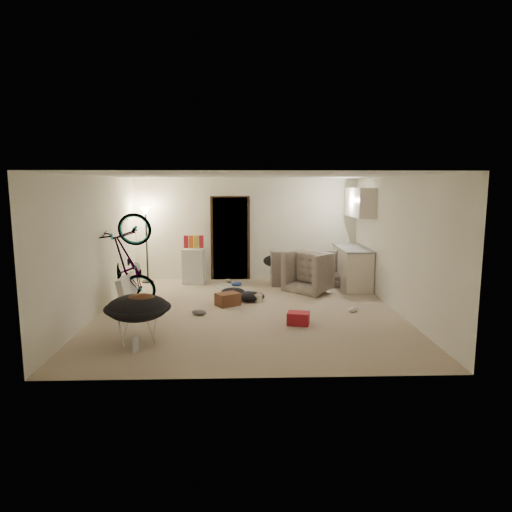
{
  "coord_description": "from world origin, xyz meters",
  "views": [
    {
      "loc": [
        -0.13,
        -8.28,
        2.33
      ],
      "look_at": [
        0.16,
        0.6,
        0.95
      ],
      "focal_mm": 32.0,
      "sensor_mm": 36.0,
      "label": 1
    }
  ],
  "objects_px": {
    "kitchen_counter": "(352,268)",
    "drink_case_a": "(228,299)",
    "tv_box": "(129,292)",
    "bicycle": "(129,282)",
    "armchair": "(317,275)",
    "saucer_chair": "(138,314)",
    "sofa": "(314,270)",
    "juicer": "(258,298)",
    "drink_case_b": "(298,318)",
    "floor_lamp": "(146,229)",
    "mini_fridge": "(194,266)"
  },
  "relations": [
    {
      "from": "floor_lamp",
      "to": "saucer_chair",
      "type": "relative_size",
      "value": 1.82
    },
    {
      "from": "kitchen_counter",
      "to": "juicer",
      "type": "bearing_deg",
      "value": -148.53
    },
    {
      "from": "juicer",
      "to": "bicycle",
      "type": "bearing_deg",
      "value": -175.2
    },
    {
      "from": "tv_box",
      "to": "drink_case_b",
      "type": "xyz_separation_m",
      "value": [
        3.13,
        -1.19,
        -0.21
      ]
    },
    {
      "from": "floor_lamp",
      "to": "drink_case_a",
      "type": "bearing_deg",
      "value": -48.13
    },
    {
      "from": "kitchen_counter",
      "to": "sofa",
      "type": "height_order",
      "value": "kitchen_counter"
    },
    {
      "from": "saucer_chair",
      "to": "floor_lamp",
      "type": "bearing_deg",
      "value": 99.5
    },
    {
      "from": "kitchen_counter",
      "to": "juicer",
      "type": "distance_m",
      "value": 2.63
    },
    {
      "from": "armchair",
      "to": "drink_case_b",
      "type": "height_order",
      "value": "armchair"
    },
    {
      "from": "kitchen_counter",
      "to": "mini_fridge",
      "type": "xyz_separation_m",
      "value": [
        -3.7,
        0.55,
        -0.02
      ]
    },
    {
      "from": "floor_lamp",
      "to": "drink_case_b",
      "type": "xyz_separation_m",
      "value": [
        3.23,
        -3.51,
        -1.2
      ]
    },
    {
      "from": "sofa",
      "to": "drink_case_a",
      "type": "bearing_deg",
      "value": 44.3
    },
    {
      "from": "sofa",
      "to": "tv_box",
      "type": "xyz_separation_m",
      "value": [
        -3.92,
        -2.11,
        0.0
      ]
    },
    {
      "from": "kitchen_counter",
      "to": "armchair",
      "type": "relative_size",
      "value": 1.47
    },
    {
      "from": "saucer_chair",
      "to": "drink_case_a",
      "type": "height_order",
      "value": "saucer_chair"
    },
    {
      "from": "tv_box",
      "to": "bicycle",
      "type": "bearing_deg",
      "value": 91.12
    },
    {
      "from": "juicer",
      "to": "floor_lamp",
      "type": "bearing_deg",
      "value": 142.35
    },
    {
      "from": "sofa",
      "to": "drink_case_a",
      "type": "height_order",
      "value": "sofa"
    },
    {
      "from": "kitchen_counter",
      "to": "drink_case_a",
      "type": "xyz_separation_m",
      "value": [
        -2.83,
        -1.58,
        -0.32
      ]
    },
    {
      "from": "kitchen_counter",
      "to": "saucer_chair",
      "type": "relative_size",
      "value": 1.51
    },
    {
      "from": "drink_case_b",
      "to": "juicer",
      "type": "height_order",
      "value": "juicer"
    },
    {
      "from": "saucer_chair",
      "to": "mini_fridge",
      "type": "bearing_deg",
      "value": 84.16
    },
    {
      "from": "saucer_chair",
      "to": "drink_case_a",
      "type": "bearing_deg",
      "value": 56.94
    },
    {
      "from": "drink_case_a",
      "to": "juicer",
      "type": "bearing_deg",
      "value": -11.75
    },
    {
      "from": "floor_lamp",
      "to": "juicer",
      "type": "distance_m",
      "value": 3.51
    },
    {
      "from": "armchair",
      "to": "juicer",
      "type": "distance_m",
      "value": 1.76
    },
    {
      "from": "bicycle",
      "to": "drink_case_b",
      "type": "xyz_separation_m",
      "value": [
        3.13,
        -1.28,
        -0.38
      ]
    },
    {
      "from": "floor_lamp",
      "to": "drink_case_b",
      "type": "distance_m",
      "value": 4.91
    },
    {
      "from": "juicer",
      "to": "drink_case_b",
      "type": "bearing_deg",
      "value": -67.4
    },
    {
      "from": "bicycle",
      "to": "drink_case_a",
      "type": "distance_m",
      "value": 1.93
    },
    {
      "from": "armchair",
      "to": "drink_case_b",
      "type": "xyz_separation_m",
      "value": [
        -0.75,
        -2.58,
        -0.23
      ]
    },
    {
      "from": "kitchen_counter",
      "to": "mini_fridge",
      "type": "height_order",
      "value": "kitchen_counter"
    },
    {
      "from": "bicycle",
      "to": "saucer_chair",
      "type": "height_order",
      "value": "bicycle"
    },
    {
      "from": "armchair",
      "to": "juicer",
      "type": "height_order",
      "value": "armchair"
    },
    {
      "from": "bicycle",
      "to": "saucer_chair",
      "type": "distance_m",
      "value": 2.09
    },
    {
      "from": "armchair",
      "to": "saucer_chair",
      "type": "bearing_deg",
      "value": 92.98
    },
    {
      "from": "sofa",
      "to": "drink_case_a",
      "type": "relative_size",
      "value": 4.9
    },
    {
      "from": "kitchen_counter",
      "to": "armchair",
      "type": "bearing_deg",
      "value": -161.99
    },
    {
      "from": "kitchen_counter",
      "to": "mini_fridge",
      "type": "relative_size",
      "value": 1.81
    },
    {
      "from": "tv_box",
      "to": "sofa",
      "type": "bearing_deg",
      "value": 29.44
    },
    {
      "from": "armchair",
      "to": "bicycle",
      "type": "xyz_separation_m",
      "value": [
        -3.87,
        -1.29,
        0.16
      ]
    },
    {
      "from": "armchair",
      "to": "mini_fridge",
      "type": "height_order",
      "value": "mini_fridge"
    },
    {
      "from": "bicycle",
      "to": "juicer",
      "type": "xyz_separation_m",
      "value": [
        2.51,
        0.21,
        -0.39
      ]
    },
    {
      "from": "bicycle",
      "to": "drink_case_a",
      "type": "xyz_separation_m",
      "value": [
        1.9,
        -0.01,
        -0.36
      ]
    },
    {
      "from": "floor_lamp",
      "to": "tv_box",
      "type": "distance_m",
      "value": 2.52
    },
    {
      "from": "mini_fridge",
      "to": "tv_box",
      "type": "height_order",
      "value": "mini_fridge"
    },
    {
      "from": "mini_fridge",
      "to": "saucer_chair",
      "type": "xyz_separation_m",
      "value": [
        -0.42,
        -4.12,
        0.0
      ]
    },
    {
      "from": "tv_box",
      "to": "drink_case_a",
      "type": "relative_size",
      "value": 2.17
    },
    {
      "from": "kitchen_counter",
      "to": "drink_case_b",
      "type": "height_order",
      "value": "kitchen_counter"
    },
    {
      "from": "bicycle",
      "to": "tv_box",
      "type": "relative_size",
      "value": 1.96
    }
  ]
}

